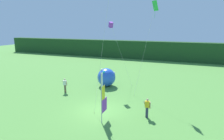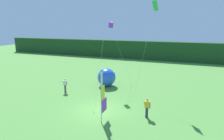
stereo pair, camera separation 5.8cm
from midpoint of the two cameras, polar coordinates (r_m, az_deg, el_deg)
The scene contains 8 objects.
ground_plane at distance 17.22m, azimuth -3.86°, elevation -11.93°, with size 120.00×120.00×0.00m, color #518E3D.
distant_treeline at distance 43.38m, azimuth 12.46°, elevation 5.75°, with size 80.00×2.40×4.06m, color #1E421E.
banner_flag at distance 14.59m, azimuth -2.66°, elevation -8.42°, with size 0.06×1.03×4.01m.
person_near_banner at distance 21.85m, azimuth -13.86°, elevation -4.40°, with size 0.55×0.48×1.62m.
person_mid_field at distance 15.82m, azimuth 10.57°, elevation -11.04°, with size 0.55×0.48×1.62m.
inflatable_balloon at distance 23.41m, azimuth -1.58°, elevation -2.19°, with size 2.23×2.23×2.24m.
kite_green_diamond_0 at distance 19.93m, azimuth 12.65°, elevation 17.07°, with size 2.03×1.37×9.71m.
kite_purple_box_2 at distance 22.12m, azimuth -0.20°, elevation 13.32°, with size 2.63×1.74×7.78m.
Camera 2 is at (6.80, -14.07, 7.23)m, focal length 30.40 mm.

